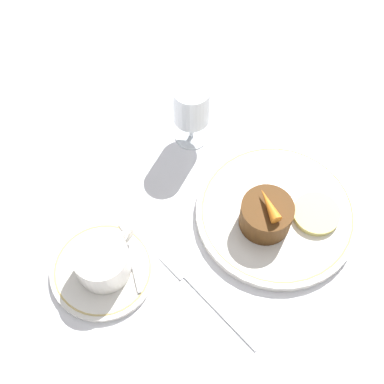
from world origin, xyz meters
TOP-DOWN VIEW (x-y plane):
  - ground_plane at (0.00, 0.00)m, footprint 3.00×3.00m
  - dinner_plate at (0.04, -0.02)m, footprint 0.25×0.25m
  - saucer at (-0.20, 0.13)m, footprint 0.16×0.16m
  - coffee_cup at (-0.20, 0.13)m, footprint 0.11×0.08m
  - spoon at (-0.15, 0.12)m, footprint 0.08×0.11m
  - wine_glass at (0.07, 0.18)m, footprint 0.06×0.06m
  - fork at (-0.13, 0.00)m, footprint 0.04×0.20m
  - dessert_cake at (0.01, -0.01)m, footprint 0.08×0.08m
  - carrot_garnish at (0.01, -0.01)m, footprint 0.04×0.06m
  - pineapple_slice at (0.07, -0.07)m, footprint 0.07×0.07m

SIDE VIEW (x-z plane):
  - ground_plane at x=0.00m, z-range 0.00..0.00m
  - fork at x=-0.13m, z-range 0.00..0.01m
  - saucer at x=-0.20m, z-range 0.00..0.01m
  - dinner_plate at x=0.04m, z-range 0.00..0.02m
  - spoon at x=-0.15m, z-range 0.01..0.01m
  - pineapple_slice at x=0.07m, z-range 0.01..0.02m
  - dessert_cake at x=0.01m, z-range 0.01..0.06m
  - coffee_cup at x=-0.20m, z-range 0.01..0.07m
  - carrot_garnish at x=0.01m, z-range 0.06..0.08m
  - wine_glass at x=0.07m, z-range 0.02..0.14m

